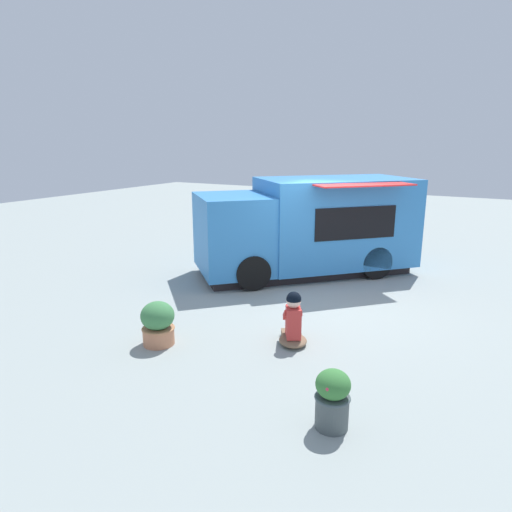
% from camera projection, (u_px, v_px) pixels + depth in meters
% --- Properties ---
extents(ground_plane, '(40.00, 40.00, 0.00)m').
position_uv_depth(ground_plane, '(334.00, 297.00, 9.31)').
color(ground_plane, '#929D9A').
extents(food_truck, '(5.02, 5.04, 2.27)m').
position_uv_depth(food_truck, '(309.00, 228.00, 10.79)').
color(food_truck, '#3582CB').
rests_on(food_truck, ground_plane).
extents(person_customer, '(0.65, 0.76, 0.87)m').
position_uv_depth(person_customer, '(293.00, 323.00, 7.07)').
color(person_customer, '#7D6047').
rests_on(person_customer, ground_plane).
extents(planter_flowering_near, '(0.40, 0.40, 0.70)m').
position_uv_depth(planter_flowering_near, '(332.00, 398.00, 4.97)').
color(planter_flowering_near, '#485253').
rests_on(planter_flowering_near, ground_plane).
extents(planter_flowering_far, '(0.53, 0.53, 0.70)m').
position_uv_depth(planter_flowering_far, '(158.00, 323.00, 7.05)').
color(planter_flowering_far, '#BF7955').
rests_on(planter_flowering_far, ground_plane).
extents(planter_flowering_side, '(0.52, 0.52, 0.73)m').
position_uv_depth(planter_flowering_side, '(242.00, 222.00, 15.73)').
color(planter_flowering_side, '#B0774F').
rests_on(planter_flowering_side, ground_plane).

